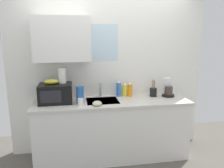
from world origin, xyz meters
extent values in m
cube|color=white|center=(0.00, 0.35, 1.25)|extent=(3.05, 0.10, 2.50)
cube|color=white|center=(-0.68, 0.14, 1.79)|extent=(0.78, 0.32, 0.62)
cube|color=silver|center=(-0.14, 0.31, 1.73)|extent=(0.56, 0.02, 0.55)
cube|color=white|center=(0.00, 0.00, 0.43)|extent=(2.25, 0.60, 0.86)
cube|color=beige|center=(0.00, 0.00, 0.88)|extent=(2.28, 0.63, 0.03)
cube|color=#9EA0A5|center=(-0.14, 0.02, 0.83)|extent=(0.46, 0.38, 0.14)
cylinder|color=#B2B5BA|center=(-0.14, 0.24, 1.01)|extent=(0.03, 0.03, 0.21)
cube|color=black|center=(-0.80, 0.05, 1.04)|extent=(0.46, 0.34, 0.27)
cube|color=black|center=(-0.85, -0.12, 1.04)|extent=(0.28, 0.01, 0.17)
ellipsoid|color=gold|center=(-0.85, 0.05, 1.20)|extent=(0.20, 0.11, 0.07)
cylinder|color=white|center=(-0.70, 0.10, 1.28)|extent=(0.11, 0.11, 0.22)
cylinder|color=black|center=(0.90, 0.08, 0.92)|extent=(0.19, 0.19, 0.03)
cylinder|color=#3F332D|center=(0.90, 0.07, 1.00)|extent=(0.12, 0.12, 0.13)
cube|color=silver|center=(0.90, 0.15, 1.05)|extent=(0.11, 0.09, 0.26)
cylinder|color=blue|center=(0.14, 0.21, 1.01)|extent=(0.07, 0.07, 0.22)
cone|color=white|center=(0.14, 0.21, 1.14)|extent=(0.05, 0.05, 0.04)
cylinder|color=yellow|center=(0.24, 0.21, 0.99)|extent=(0.07, 0.07, 0.18)
cone|color=white|center=(0.24, 0.21, 1.10)|extent=(0.05, 0.05, 0.04)
cylinder|color=orange|center=(0.31, 0.18, 1.00)|extent=(0.07, 0.07, 0.20)
cone|color=white|center=(0.31, 0.18, 1.11)|extent=(0.05, 0.05, 0.04)
cylinder|color=#2659A5|center=(-0.46, -0.05, 1.02)|extent=(0.10, 0.10, 0.24)
cylinder|color=white|center=(-0.46, -0.14, 0.95)|extent=(0.08, 0.08, 0.09)
cylinder|color=black|center=(0.67, 0.12, 0.97)|extent=(0.11, 0.11, 0.13)
cylinder|color=olive|center=(0.66, 0.12, 1.05)|extent=(0.03, 0.01, 0.22)
cylinder|color=olive|center=(0.69, 0.13, 1.04)|extent=(0.01, 0.02, 0.21)
cylinder|color=olive|center=(0.67, 0.10, 1.06)|extent=(0.02, 0.03, 0.23)
ellipsoid|color=beige|center=(-0.24, -0.20, 0.93)|extent=(0.13, 0.13, 0.06)
camera|label=1|loc=(-0.53, -3.15, 1.88)|focal=36.39mm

